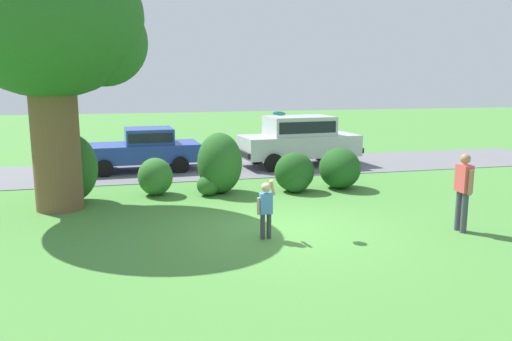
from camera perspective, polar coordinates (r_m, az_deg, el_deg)
ground_plane at (r=11.37m, az=3.14°, el=-6.72°), size 80.00×80.00×0.00m
driveway_strip at (r=18.94m, az=-3.86°, el=0.25°), size 28.00×4.40×0.02m
oak_tree_large at (r=13.88m, az=-22.32°, el=14.73°), size 4.72×4.68×6.81m
shrub_near_tree at (r=14.60m, az=-20.30°, el=0.28°), size 1.44×1.18×1.88m
shrub_centre_left at (r=14.84m, az=-11.35°, el=-0.67°), size 1.00×1.11×1.09m
shrub_centre at (r=14.79m, az=-4.23°, el=0.68°), size 1.38×1.51×1.79m
shrub_centre_right at (r=15.03m, az=4.42°, el=-0.40°), size 1.20×1.11×1.17m
shrub_far_end at (r=15.64m, az=9.47°, el=0.26°), size 1.25×1.42×1.25m
parked_sedan at (r=18.84m, az=-12.66°, el=2.54°), size 4.49×2.27×1.56m
parked_suv at (r=19.40m, az=4.90°, el=3.67°), size 4.84×2.40×1.92m
child_thrower at (r=10.55m, az=1.13°, el=-4.02°), size 0.45×0.28×1.29m
frisbee at (r=11.05m, az=2.64°, el=6.47°), size 0.29×0.28×0.14m
adult_onlooker at (r=11.89m, az=22.45°, el=-1.86°), size 0.22×0.53×1.74m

